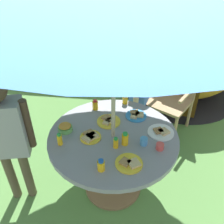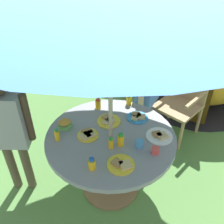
{
  "view_description": "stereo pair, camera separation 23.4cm",
  "coord_description": "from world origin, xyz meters",
  "px_view_note": "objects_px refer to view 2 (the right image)",
  "views": [
    {
      "loc": [
        0.19,
        -1.72,
        2.27
      ],
      "look_at": [
        -0.03,
        0.19,
        0.86
      ],
      "focal_mm": 40.7,
      "sensor_mm": 36.0,
      "label": 1
    },
    {
      "loc": [
        0.42,
        -1.68,
        2.27
      ],
      "look_at": [
        -0.03,
        0.19,
        0.86
      ],
      "focal_mm": 40.7,
      "sensor_mm": 36.0,
      "label": 2
    }
  ],
  "objects_px": {
    "snack_bowl": "(65,124)",
    "juice_bottle_near_left": "(129,100)",
    "plate_center_front": "(121,164)",
    "juice_bottle_far_right": "(98,104)",
    "plate_mid_right": "(138,117)",
    "cup_near": "(155,150)",
    "dome_tent": "(203,54)",
    "plate_center_back": "(159,136)",
    "child_in_blue_shirt": "(148,84)",
    "juice_bottle_front_edge": "(111,143)",
    "plate_far_left": "(109,121)",
    "child_in_grey_shirt": "(5,120)",
    "juice_bottle_spot_a": "(57,135)",
    "garden_table": "(111,148)",
    "cup_far": "(140,144)",
    "juice_bottle_mid_left": "(121,140)",
    "juice_bottle_back_edge": "(92,164)",
    "plate_near_right": "(88,135)",
    "wooden_chair": "(184,95)"
  },
  "relations": [
    {
      "from": "garden_table",
      "to": "juice_bottle_near_left",
      "type": "relative_size",
      "value": 10.23
    },
    {
      "from": "garden_table",
      "to": "juice_bottle_near_left",
      "type": "height_order",
      "value": "juice_bottle_near_left"
    },
    {
      "from": "snack_bowl",
      "to": "cup_far",
      "type": "relative_size",
      "value": 1.96
    },
    {
      "from": "plate_center_front",
      "to": "juice_bottle_spot_a",
      "type": "relative_size",
      "value": 1.91
    },
    {
      "from": "snack_bowl",
      "to": "plate_near_right",
      "type": "xyz_separation_m",
      "value": [
        0.25,
        -0.07,
        -0.02
      ]
    },
    {
      "from": "plate_mid_right",
      "to": "juice_bottle_front_edge",
      "type": "distance_m",
      "value": 0.49
    },
    {
      "from": "garden_table",
      "to": "juice_bottle_mid_left",
      "type": "xyz_separation_m",
      "value": [
        0.11,
        -0.1,
        0.21
      ]
    },
    {
      "from": "child_in_blue_shirt",
      "to": "snack_bowl",
      "type": "xyz_separation_m",
      "value": [
        -0.68,
        -0.83,
        -0.06
      ]
    },
    {
      "from": "garden_table",
      "to": "juice_bottle_near_left",
      "type": "bearing_deg",
      "value": 82.76
    },
    {
      "from": "dome_tent",
      "to": "plate_far_left",
      "type": "xyz_separation_m",
      "value": [
        -0.96,
        -1.86,
        -0.01
      ]
    },
    {
      "from": "juice_bottle_back_edge",
      "to": "cup_near",
      "type": "distance_m",
      "value": 0.54
    },
    {
      "from": "plate_mid_right",
      "to": "plate_far_left",
      "type": "bearing_deg",
      "value": -155.1
    },
    {
      "from": "child_in_blue_shirt",
      "to": "juice_bottle_front_edge",
      "type": "distance_m",
      "value": 1.01
    },
    {
      "from": "juice_bottle_near_left",
      "to": "juice_bottle_far_right",
      "type": "bearing_deg",
      "value": -154.5
    },
    {
      "from": "cup_near",
      "to": "child_in_grey_shirt",
      "type": "bearing_deg",
      "value": -176.61
    },
    {
      "from": "snack_bowl",
      "to": "cup_near",
      "type": "relative_size",
      "value": 1.97
    },
    {
      "from": "juice_bottle_back_edge",
      "to": "juice_bottle_far_right",
      "type": "bearing_deg",
      "value": 102.85
    },
    {
      "from": "juice_bottle_spot_a",
      "to": "cup_far",
      "type": "bearing_deg",
      "value": 6.56
    },
    {
      "from": "dome_tent",
      "to": "juice_bottle_back_edge",
      "type": "bearing_deg",
      "value": -101.64
    },
    {
      "from": "snack_bowl",
      "to": "juice_bottle_back_edge",
      "type": "relative_size",
      "value": 1.25
    },
    {
      "from": "juice_bottle_near_left",
      "to": "cup_far",
      "type": "bearing_deg",
      "value": -71.27
    },
    {
      "from": "plate_center_back",
      "to": "plate_far_left",
      "type": "bearing_deg",
      "value": 168.08
    },
    {
      "from": "child_in_grey_shirt",
      "to": "plate_far_left",
      "type": "relative_size",
      "value": 6.11
    },
    {
      "from": "garden_table",
      "to": "plate_near_right",
      "type": "bearing_deg",
      "value": -165.44
    },
    {
      "from": "child_in_grey_shirt",
      "to": "juice_bottle_front_edge",
      "type": "bearing_deg",
      "value": -9.28
    },
    {
      "from": "plate_mid_right",
      "to": "cup_near",
      "type": "distance_m",
      "value": 0.49
    },
    {
      "from": "plate_far_left",
      "to": "juice_bottle_spot_a",
      "type": "relative_size",
      "value": 1.95
    },
    {
      "from": "dome_tent",
      "to": "plate_center_back",
      "type": "bearing_deg",
      "value": -93.94
    },
    {
      "from": "garden_table",
      "to": "snack_bowl",
      "type": "bearing_deg",
      "value": 177.62
    },
    {
      "from": "plate_mid_right",
      "to": "plate_center_front",
      "type": "bearing_deg",
      "value": -92.65
    },
    {
      "from": "juice_bottle_spot_a",
      "to": "cup_near",
      "type": "distance_m",
      "value": 0.86
    },
    {
      "from": "snack_bowl",
      "to": "juice_bottle_near_left",
      "type": "xyz_separation_m",
      "value": [
        0.52,
        0.51,
        0.02
      ]
    },
    {
      "from": "wooden_chair",
      "to": "plate_mid_right",
      "type": "relative_size",
      "value": 4.87
    },
    {
      "from": "juice_bottle_back_edge",
      "to": "juice_bottle_spot_a",
      "type": "bearing_deg",
      "value": 148.39
    },
    {
      "from": "plate_far_left",
      "to": "plate_mid_right",
      "type": "distance_m",
      "value": 0.29
    },
    {
      "from": "child_in_blue_shirt",
      "to": "cup_near",
      "type": "distance_m",
      "value": 0.99
    },
    {
      "from": "plate_near_right",
      "to": "cup_far",
      "type": "bearing_deg",
      "value": -3.51
    },
    {
      "from": "snack_bowl",
      "to": "juice_bottle_near_left",
      "type": "bearing_deg",
      "value": 44.83
    },
    {
      "from": "dome_tent",
      "to": "juice_bottle_near_left",
      "type": "distance_m",
      "value": 1.73
    },
    {
      "from": "snack_bowl",
      "to": "juice_bottle_front_edge",
      "type": "relative_size",
      "value": 1.26
    },
    {
      "from": "plate_mid_right",
      "to": "plate_near_right",
      "type": "bearing_deg",
      "value": -137.09
    },
    {
      "from": "snack_bowl",
      "to": "juice_bottle_near_left",
      "type": "relative_size",
      "value": 1.16
    },
    {
      "from": "plate_center_front",
      "to": "juice_bottle_far_right",
      "type": "relative_size",
      "value": 2.02
    },
    {
      "from": "cup_near",
      "to": "plate_far_left",
      "type": "bearing_deg",
      "value": 146.52
    },
    {
      "from": "snack_bowl",
      "to": "plate_near_right",
      "type": "relative_size",
      "value": 0.7
    },
    {
      "from": "snack_bowl",
      "to": "juice_bottle_back_edge",
      "type": "distance_m",
      "value": 0.59
    },
    {
      "from": "juice_bottle_spot_a",
      "to": "cup_near",
      "type": "height_order",
      "value": "juice_bottle_spot_a"
    },
    {
      "from": "cup_far",
      "to": "juice_bottle_mid_left",
      "type": "bearing_deg",
      "value": -174.4
    },
    {
      "from": "child_in_blue_shirt",
      "to": "juice_bottle_spot_a",
      "type": "xyz_separation_m",
      "value": [
        -0.68,
        -1.01,
        -0.04
      ]
    },
    {
      "from": "plate_center_front",
      "to": "juice_bottle_spot_a",
      "type": "xyz_separation_m",
      "value": [
        -0.61,
        0.16,
        0.04
      ]
    }
  ]
}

